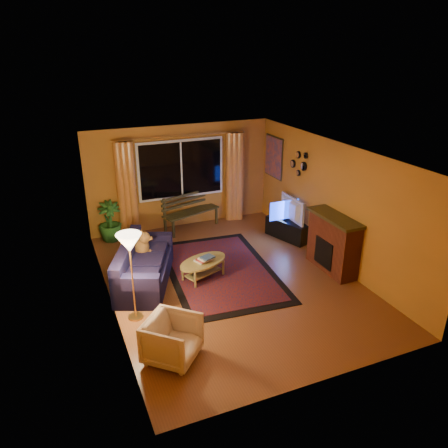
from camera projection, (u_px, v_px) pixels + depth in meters
name	position (u px, v px, depth m)	size (l,w,h in m)	color
floor	(230.00, 280.00, 8.46)	(4.50, 6.00, 0.02)	brown
ceiling	(231.00, 152.00, 7.49)	(4.50, 6.00, 0.02)	white
wall_back	(181.00, 177.00, 10.54)	(4.50, 0.02, 2.50)	#C47D2D
wall_left	(104.00, 240.00, 7.17)	(0.02, 6.00, 2.50)	#C47D2D
wall_right	(333.00, 204.00, 8.78)	(0.02, 6.00, 2.50)	#C47D2D
window	(181.00, 169.00, 10.41)	(2.00, 0.02, 1.30)	black
curtain_rod	(181.00, 136.00, 10.06)	(0.03, 0.03, 3.20)	#BF8C3F
curtain_left	(126.00, 190.00, 10.00)	(0.36, 0.36, 2.24)	orange
curtain_right	(234.00, 177.00, 10.96)	(0.36, 0.36, 2.24)	orange
bench	(191.00, 220.00, 10.70)	(1.46, 0.43, 0.44)	#322D13
potted_plant	(110.00, 221.00, 9.98)	(0.52, 0.52, 0.93)	#235B1E
sofa	(145.00, 264.00, 8.21)	(0.84, 1.95, 0.79)	black
dog	(141.00, 244.00, 8.52)	(0.29, 0.40, 0.44)	brown
armchair	(172.00, 337.00, 6.21)	(0.71, 0.66, 0.73)	beige
floor_lamp	(132.00, 277.00, 7.00)	(0.25, 0.25, 1.52)	#BF8C3F
rug	(220.00, 270.00, 8.77)	(2.03, 3.21, 0.02)	maroon
coffee_table	(203.00, 269.00, 8.44)	(1.04, 1.04, 0.38)	#9C8A46
tv_console	(287.00, 229.00, 10.15)	(0.36, 1.08, 0.45)	black
television	(289.00, 209.00, 9.96)	(0.96, 0.13, 0.55)	black
fireplace	(333.00, 244.00, 8.64)	(0.40, 1.20, 1.10)	maroon
mirror_cluster	(299.00, 162.00, 9.66)	(0.06, 0.60, 0.56)	black
painting	(274.00, 157.00, 10.70)	(0.04, 0.76, 0.96)	#E1561F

